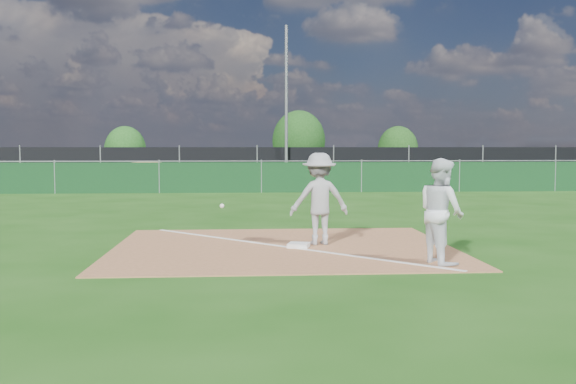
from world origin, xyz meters
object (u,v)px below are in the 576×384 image
object	(u,v)px
car_left	(171,163)
car_right	(361,167)
car_mid	(238,165)
first_base	(299,245)
tree_left	(125,150)
tree_right	(398,149)
tree_mid	(299,141)
play_at_first	(319,199)
light_pole	(286,104)
runner	(441,211)

from	to	relation	value
car_left	car_right	world-z (taller)	car_left
car_mid	first_base	bearing A→B (deg)	163.45
tree_left	tree_right	xyz separation A→B (m)	(18.29, 1.04, 0.04)
tree_right	tree_mid	bearing A→B (deg)	175.78
car_right	car_left	bearing A→B (deg)	92.15
car_right	tree_left	distance (m)	15.36
car_right	tree_right	distance (m)	6.28
first_base	play_at_first	bearing A→B (deg)	38.85
car_mid	tree_mid	world-z (taller)	tree_mid
light_pole	car_left	distance (m)	9.04
car_mid	car_right	distance (m)	7.42
light_pole	first_base	distance (m)	22.17
play_at_first	car_right	distance (m)	27.44
play_at_first	tree_mid	xyz separation A→B (m)	(2.42, 32.45, 1.37)
tree_mid	play_at_first	bearing A→B (deg)	-94.26
first_base	tree_left	distance (m)	32.45
light_pole	play_at_first	bearing A→B (deg)	-92.20
runner	car_mid	size ratio (longest dim) A/B	0.38
play_at_first	car_mid	world-z (taller)	play_at_first
first_base	tree_left	world-z (taller)	tree_left
car_left	tree_right	bearing A→B (deg)	-94.80
tree_left	car_right	bearing A→B (deg)	-15.38
play_at_first	tree_right	distance (m)	33.26
light_pole	first_base	bearing A→B (deg)	-93.23
car_mid	car_left	bearing A→B (deg)	68.43
light_pole	tree_mid	xyz separation A→B (m)	(1.59, 10.99, -1.78)
light_pole	first_base	size ratio (longest dim) A/B	22.19
play_at_first	car_right	bearing A→B (deg)	78.00
car_left	car_mid	bearing A→B (deg)	-115.79
tree_mid	tree_left	bearing A→B (deg)	-172.38
car_left	car_mid	distance (m)	3.97
car_mid	tree_right	distance (m)	12.15
car_left	tree_right	world-z (taller)	tree_right
car_right	tree_left	world-z (taller)	tree_left
play_at_first	car_mid	bearing A→B (deg)	93.68
tree_left	tree_mid	world-z (taller)	tree_mid
car_mid	play_at_first	bearing A→B (deg)	164.35
play_at_first	car_left	bearing A→B (deg)	101.94
runner	tree_mid	xyz separation A→B (m)	(0.77, 34.42, 1.41)
play_at_first	car_left	world-z (taller)	play_at_first
first_base	car_right	world-z (taller)	car_right
tree_mid	first_base	bearing A→B (deg)	-94.92
car_mid	car_right	size ratio (longest dim) A/B	1.04
play_at_first	tree_left	distance (m)	32.22
runner	car_right	bearing A→B (deg)	-22.59
first_base	car_left	distance (m)	27.73
tree_mid	runner	bearing A→B (deg)	-91.28
light_pole	play_at_first	distance (m)	21.70
tree_right	play_at_first	bearing A→B (deg)	-106.09
car_left	car_right	size ratio (longest dim) A/B	1.19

